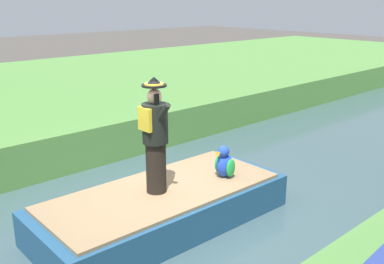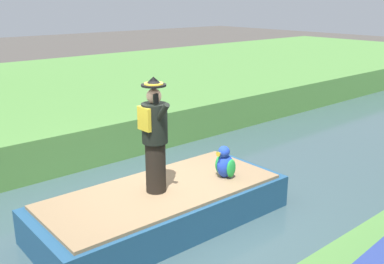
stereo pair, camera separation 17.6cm
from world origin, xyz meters
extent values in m
plane|color=#4C4742|center=(0.00, 0.00, 0.00)|extent=(80.00, 80.00, 0.00)
cube|color=#3D565B|center=(0.00, 0.00, 0.05)|extent=(5.93, 48.00, 0.10)
cube|color=#23517A|center=(0.00, -0.16, 0.38)|extent=(1.87, 4.23, 0.56)
cube|color=#997A56|center=(0.00, -0.16, 0.69)|extent=(1.72, 3.89, 0.05)
cylinder|color=black|center=(-0.01, -0.27, 1.12)|extent=(0.32, 0.32, 0.82)
cylinder|color=black|center=(-0.01, -0.27, 1.84)|extent=(0.40, 0.40, 0.62)
cube|color=gold|center=(-0.01, -0.46, 1.94)|extent=(0.28, 0.06, 0.36)
sphere|color=#DBA884|center=(-0.01, -0.27, 2.27)|extent=(0.23, 0.23, 0.23)
cylinder|color=black|center=(-0.01, -0.27, 2.43)|extent=(0.38, 0.38, 0.03)
cone|color=black|center=(-0.01, -0.27, 2.50)|extent=(0.26, 0.26, 0.12)
cylinder|color=gold|center=(-0.01, -0.27, 2.46)|extent=(0.29, 0.29, 0.02)
cylinder|color=black|center=(0.21, -0.31, 2.02)|extent=(0.38, 0.09, 0.43)
cube|color=black|center=(0.12, -0.33, 2.26)|extent=(0.03, 0.08, 0.15)
ellipsoid|color=blue|center=(0.30, 0.98, 0.91)|extent=(0.26, 0.32, 0.40)
sphere|color=blue|center=(0.30, 0.94, 1.18)|extent=(0.20, 0.20, 0.20)
cone|color=yellow|center=(0.30, 0.84, 1.17)|extent=(0.09, 0.09, 0.09)
ellipsoid|color=green|center=(0.16, 0.98, 0.91)|extent=(0.08, 0.20, 0.32)
ellipsoid|color=green|center=(0.44, 0.98, 0.91)|extent=(0.08, 0.20, 0.32)
camera|label=1|loc=(5.21, -4.24, 3.68)|focal=41.51mm
camera|label=2|loc=(5.33, -4.11, 3.68)|focal=41.51mm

